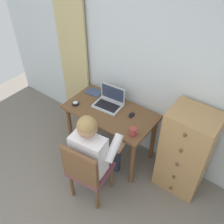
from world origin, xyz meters
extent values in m
cube|color=silver|center=(0.00, 2.20, 1.25)|extent=(4.80, 0.05, 2.50)
cube|color=#CCB77A|center=(-1.05, 2.13, 1.15)|extent=(0.49, 0.03, 2.29)
cube|color=brown|center=(-0.20, 1.83, 0.72)|extent=(1.11, 0.60, 0.03)
cylinder|color=brown|center=(-0.70, 1.59, 0.35)|extent=(0.06, 0.06, 0.70)
cylinder|color=brown|center=(0.30, 1.59, 0.35)|extent=(0.06, 0.06, 0.70)
cylinder|color=brown|center=(-0.70, 2.07, 0.35)|extent=(0.06, 0.06, 0.70)
cylinder|color=brown|center=(0.30, 2.07, 0.35)|extent=(0.06, 0.06, 0.70)
cube|color=tan|center=(0.76, 1.94, 0.55)|extent=(0.50, 0.41, 1.11)
sphere|color=brown|center=(0.76, 1.72, 0.11)|extent=(0.04, 0.04, 0.04)
sphere|color=brown|center=(0.76, 1.72, 0.33)|extent=(0.04, 0.04, 0.04)
sphere|color=brown|center=(0.76, 1.72, 0.55)|extent=(0.04, 0.04, 0.04)
sphere|color=brown|center=(0.76, 1.72, 0.77)|extent=(0.04, 0.04, 0.04)
sphere|color=brown|center=(0.76, 1.72, 1.00)|extent=(0.04, 0.04, 0.04)
cube|color=brown|center=(0.00, 1.20, 0.42)|extent=(0.47, 0.45, 0.05)
cube|color=brown|center=(0.02, 1.02, 0.65)|extent=(0.42, 0.09, 0.42)
cylinder|color=brown|center=(0.15, 1.38, 0.20)|extent=(0.04, 0.04, 0.39)
cylinder|color=brown|center=(-0.19, 1.34, 0.20)|extent=(0.04, 0.04, 0.39)
cylinder|color=brown|center=(0.19, 1.06, 0.20)|extent=(0.04, 0.04, 0.39)
cylinder|color=brown|center=(-0.15, 1.02, 0.20)|extent=(0.04, 0.04, 0.39)
cylinder|color=#33384C|center=(0.07, 1.43, 0.46)|extent=(0.19, 0.41, 0.14)
cylinder|color=#33384C|center=(-0.11, 1.41, 0.46)|extent=(0.19, 0.41, 0.14)
cylinder|color=#33384C|center=(0.04, 1.63, 0.23)|extent=(0.11, 0.11, 0.46)
cylinder|color=#33384C|center=(-0.14, 1.61, 0.23)|extent=(0.11, 0.11, 0.46)
cube|color=white|center=(0.01, 1.19, 0.69)|extent=(0.38, 0.24, 0.46)
cylinder|color=white|center=(0.21, 1.35, 0.78)|extent=(0.13, 0.31, 0.25)
cylinder|color=white|center=(-0.23, 1.29, 0.78)|extent=(0.13, 0.31, 0.25)
cylinder|color=tan|center=(0.18, 1.55, 0.67)|extent=(0.10, 0.27, 0.11)
cylinder|color=tan|center=(-0.25, 1.49, 0.67)|extent=(0.10, 0.27, 0.11)
sphere|color=tan|center=(0.00, 1.20, 1.05)|extent=(0.20, 0.20, 0.20)
sphere|color=#9E7A47|center=(0.00, 1.20, 1.08)|extent=(0.20, 0.20, 0.20)
cube|color=#B7BABF|center=(-0.28, 1.87, 0.75)|extent=(0.36, 0.27, 0.02)
cube|color=black|center=(-0.28, 1.86, 0.76)|extent=(0.30, 0.18, 0.00)
cube|color=#B7BABF|center=(-0.29, 2.00, 0.87)|extent=(0.34, 0.04, 0.22)
cube|color=#2D3851|center=(-0.29, 1.99, 0.87)|extent=(0.31, 0.03, 0.18)
ellipsoid|color=black|center=(0.06, 1.90, 0.75)|extent=(0.07, 0.10, 0.03)
cylinder|color=black|center=(-0.62, 1.67, 0.75)|extent=(0.09, 0.09, 0.03)
cylinder|color=silver|center=(-0.62, 1.67, 0.77)|extent=(0.06, 0.06, 0.00)
cube|color=#3D4C6B|center=(-0.60, 2.00, 0.74)|extent=(0.23, 0.18, 0.01)
cylinder|color=#9E3D38|center=(0.24, 1.65, 0.79)|extent=(0.08, 0.08, 0.09)
torus|color=#9E3D38|center=(0.29, 1.65, 0.79)|extent=(0.06, 0.01, 0.06)
camera|label=1|loc=(1.20, -0.02, 2.71)|focal=40.33mm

